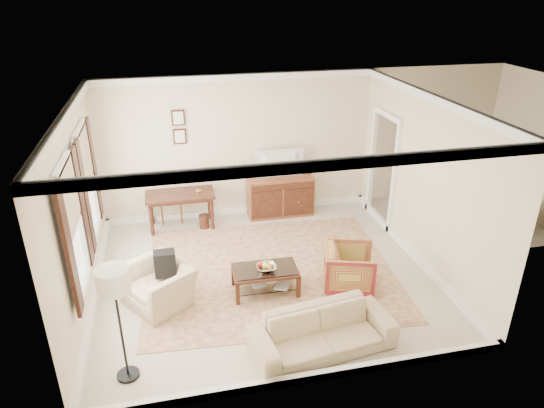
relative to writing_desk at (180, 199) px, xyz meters
name	(u,v)px	position (x,y,z in m)	size (l,w,h in m)	color
room_shell	(263,132)	(1.25, -2.07, 1.86)	(5.51, 5.01, 2.91)	beige
annex_bedroom	(467,204)	(5.74, -0.92, -0.27)	(3.00, 2.70, 2.90)	beige
window_front	(73,228)	(-1.45, -2.77, 0.94)	(0.12, 1.56, 1.80)	#CCB284
window_rear	(88,183)	(-1.45, -1.17, 0.94)	(0.12, 1.56, 1.80)	#CCB284
doorway	(382,171)	(3.96, -0.57, 0.46)	(0.10, 1.12, 2.25)	white
rug	(270,271)	(1.36, -1.99, -0.61)	(4.10, 3.51, 0.01)	maroon
writing_desk	(180,199)	(0.00, 0.00, 0.00)	(1.32, 0.66, 0.72)	#4D2316
desk_chair	(170,197)	(-0.19, 0.35, -0.09)	(0.45, 0.45, 1.05)	brown
desk_lamp	(198,180)	(0.36, 0.00, 0.36)	(0.32, 0.32, 0.50)	silver
framed_prints	(179,127)	(0.10, 0.40, 1.33)	(0.25, 0.04, 0.68)	#4D2316
sideboard	(280,196)	(2.05, 0.14, -0.20)	(1.35, 0.52, 0.83)	brown
tv	(281,156)	(2.05, 0.12, 0.69)	(0.95, 0.55, 0.12)	black
coffee_table	(265,274)	(1.16, -2.55, -0.29)	(1.02, 0.61, 0.43)	#4D2316
fruit_bowl	(266,267)	(1.17, -2.59, -0.13)	(0.42, 0.42, 0.10)	silver
book_a	(252,283)	(0.94, -2.52, -0.44)	(0.28, 0.04, 0.38)	brown
book_b	(276,284)	(1.32, -2.62, -0.45)	(0.28, 0.03, 0.38)	brown
striped_armchair	(349,266)	(2.49, -2.72, -0.22)	(0.76, 0.72, 0.79)	maroon
club_armchair	(158,279)	(-0.47, -2.49, -0.19)	(0.97, 0.63, 0.85)	tan
backpack	(165,260)	(-0.35, -2.36, 0.05)	(0.32, 0.22, 0.40)	black
sofa	(323,326)	(1.63, -4.01, -0.24)	(1.90, 0.56, 0.74)	tan
floor_lamp	(114,288)	(-0.89, -3.95, 0.70)	(0.39, 0.39, 1.57)	black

